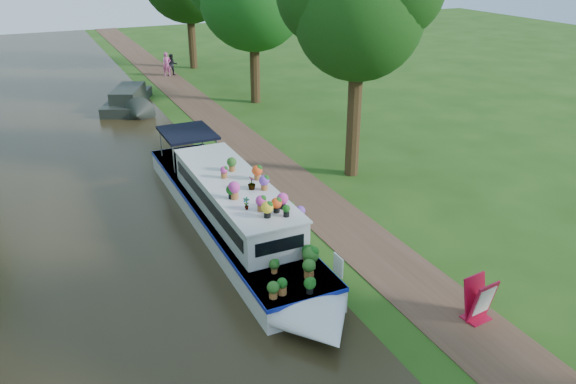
{
  "coord_description": "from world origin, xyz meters",
  "views": [
    {
      "loc": [
        -7.52,
        -15.04,
        8.66
      ],
      "look_at": [
        -0.53,
        -0.17,
        1.3
      ],
      "focal_mm": 35.0,
      "sensor_mm": 36.0,
      "label": 1
    }
  ],
  "objects": [
    {
      "name": "verge_plant",
      "position": [
        -0.01,
        4.89,
        0.18
      ],
      "size": [
        0.41,
        0.38,
        0.37
      ],
      "primitive_type": "imported",
      "rotation": [
        0.0,
        0.0,
        0.33
      ],
      "color": "#2A5A1B",
      "rests_on": "ground"
    },
    {
      "name": "ground",
      "position": [
        0.0,
        0.0,
        0.0
      ],
      "size": [
        100.0,
        100.0,
        0.0
      ],
      "primitive_type": "plane",
      "color": "#1E4310",
      "rests_on": "ground"
    },
    {
      "name": "canal_water",
      "position": [
        -6.0,
        0.0,
        0.01
      ],
      "size": [
        10.0,
        100.0,
        0.02
      ],
      "primitive_type": "cube",
      "color": "black",
      "rests_on": "ground"
    },
    {
      "name": "second_boat",
      "position": [
        -2.48,
        16.9,
        0.47
      ],
      "size": [
        3.75,
        6.42,
        1.16
      ],
      "rotation": [
        0.0,
        0.0,
        -0.42
      ],
      "color": "black",
      "rests_on": "canal_water"
    },
    {
      "name": "tree_near_overhang",
      "position": [
        3.79,
        3.06,
        6.6
      ],
      "size": [
        5.52,
        5.28,
        8.99
      ],
      "color": "#2F200F",
      "rests_on": "ground"
    },
    {
      "name": "plant_boat",
      "position": [
        -2.25,
        0.14,
        0.85
      ],
      "size": [
        2.29,
        13.52,
        2.27
      ],
      "color": "silver",
      "rests_on": "canal_water"
    },
    {
      "name": "towpath",
      "position": [
        1.2,
        0.0,
        0.01
      ],
      "size": [
        2.2,
        100.0,
        0.03
      ],
      "primitive_type": "cube",
      "color": "#493022",
      "rests_on": "ground"
    },
    {
      "name": "pedestrian_pink",
      "position": [
        1.52,
        23.99,
        0.85
      ],
      "size": [
        0.61,
        0.41,
        1.63
      ],
      "primitive_type": "imported",
      "rotation": [
        0.0,
        0.0,
        -0.04
      ],
      "color": "pink",
      "rests_on": "towpath"
    },
    {
      "name": "sandwich_board",
      "position": [
        1.64,
        -6.63,
        0.54
      ],
      "size": [
        0.73,
        0.63,
        1.13
      ],
      "rotation": [
        0.0,
        0.0,
        0.11
      ],
      "color": "#A80C2C",
      "rests_on": "towpath"
    },
    {
      "name": "pedestrian_dark",
      "position": [
        1.9,
        24.02,
        0.77
      ],
      "size": [
        0.74,
        0.59,
        1.48
      ],
      "primitive_type": "imported",
      "rotation": [
        0.0,
        0.0,
        -0.04
      ],
      "color": "black",
      "rests_on": "towpath"
    }
  ]
}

